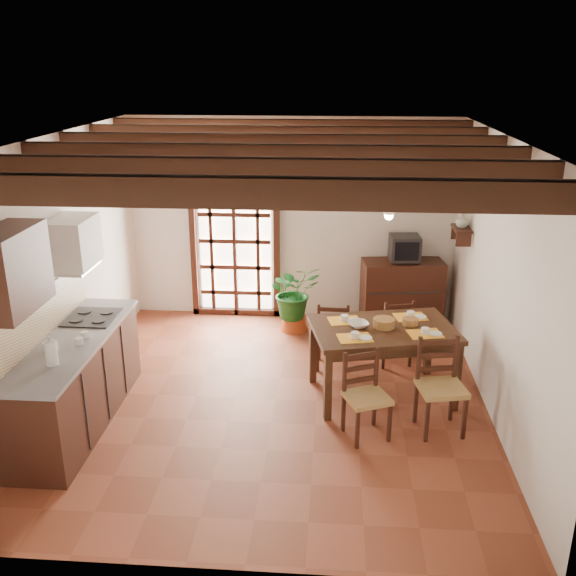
# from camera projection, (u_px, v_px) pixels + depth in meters

# --- Properties ---
(ground_plane) EXTENTS (5.00, 5.00, 0.00)m
(ground_plane) POSITION_uv_depth(u_px,v_px,m) (276.00, 399.00, 6.99)
(ground_plane) COLOR brown
(room_shell) EXTENTS (4.52, 5.02, 2.81)m
(room_shell) POSITION_uv_depth(u_px,v_px,m) (275.00, 238.00, 6.38)
(room_shell) COLOR silver
(room_shell) RESTS_ON ground_plane
(ceiling_beams) EXTENTS (4.50, 4.34, 0.20)m
(ceiling_beams) POSITION_uv_depth(u_px,v_px,m) (274.00, 149.00, 6.09)
(ceiling_beams) COLOR black
(ceiling_beams) RESTS_ON room_shell
(french_door) EXTENTS (1.26, 0.11, 2.32)m
(french_door) POSITION_uv_depth(u_px,v_px,m) (235.00, 236.00, 8.95)
(french_door) COLOR white
(french_door) RESTS_ON ground_plane
(kitchen_counter) EXTENTS (0.64, 2.25, 1.38)m
(kitchen_counter) POSITION_uv_depth(u_px,v_px,m) (76.00, 380.00, 6.41)
(kitchen_counter) COLOR #331810
(kitchen_counter) RESTS_ON ground_plane
(upper_cabinet) EXTENTS (0.35, 0.80, 0.70)m
(upper_cabinet) POSITION_uv_depth(u_px,v_px,m) (11.00, 271.00, 5.30)
(upper_cabinet) COLOR #331810
(upper_cabinet) RESTS_ON room_shell
(range_hood) EXTENTS (0.38, 0.60, 0.54)m
(range_hood) POSITION_uv_depth(u_px,v_px,m) (74.00, 243.00, 6.51)
(range_hood) COLOR white
(range_hood) RESTS_ON room_shell
(counter_items) EXTENTS (0.50, 1.43, 0.25)m
(counter_items) POSITION_uv_depth(u_px,v_px,m) (74.00, 332.00, 6.33)
(counter_items) COLOR black
(counter_items) RESTS_ON kitchen_counter
(dining_table) EXTENTS (1.67, 1.26, 0.81)m
(dining_table) POSITION_uv_depth(u_px,v_px,m) (383.00, 336.00, 6.85)
(dining_table) COLOR #382012
(dining_table) RESTS_ON ground_plane
(chair_near_left) EXTENTS (0.52, 0.51, 0.86)m
(chair_near_left) POSITION_uv_depth(u_px,v_px,m) (366.00, 411.00, 6.23)
(chair_near_left) COLOR #A88447
(chair_near_left) RESTS_ON ground_plane
(chair_near_right) EXTENTS (0.51, 0.49, 0.95)m
(chair_near_right) POSITION_uv_depth(u_px,v_px,m) (440.00, 403.00, 6.33)
(chair_near_right) COLOR #A88447
(chair_near_right) RESTS_ON ground_plane
(chair_far_left) EXTENTS (0.40, 0.38, 0.85)m
(chair_far_left) POSITION_uv_depth(u_px,v_px,m) (333.00, 346.00, 7.66)
(chair_far_left) COLOR #A88447
(chair_far_left) RESTS_ON ground_plane
(chair_far_right) EXTENTS (0.47, 0.45, 0.84)m
(chair_far_right) POSITION_uv_depth(u_px,v_px,m) (393.00, 342.00, 7.76)
(chair_far_right) COLOR #A88447
(chair_far_right) RESTS_ON ground_plane
(table_setting) EXTENTS (1.09, 0.72, 0.10)m
(table_setting) POSITION_uv_depth(u_px,v_px,m) (384.00, 319.00, 6.79)
(table_setting) COLOR #FFAC28
(table_setting) RESTS_ON dining_table
(table_bowl) EXTENTS (0.28, 0.28, 0.05)m
(table_bowl) POSITION_uv_depth(u_px,v_px,m) (358.00, 324.00, 6.82)
(table_bowl) COLOR white
(table_bowl) RESTS_ON dining_table
(sideboard) EXTENTS (1.14, 0.63, 0.92)m
(sideboard) POSITION_uv_depth(u_px,v_px,m) (402.00, 293.00, 8.82)
(sideboard) COLOR #331810
(sideboard) RESTS_ON ground_plane
(crt_tv) EXTENTS (0.42, 0.39, 0.34)m
(crt_tv) POSITION_uv_depth(u_px,v_px,m) (405.00, 248.00, 8.60)
(crt_tv) COLOR black
(crt_tv) RESTS_ON sideboard
(fuse_box) EXTENTS (0.25, 0.03, 0.32)m
(fuse_box) POSITION_uv_depth(u_px,v_px,m) (403.00, 197.00, 8.63)
(fuse_box) COLOR white
(fuse_box) RESTS_ON room_shell
(plant_pot) EXTENTS (0.37, 0.37, 0.23)m
(plant_pot) POSITION_uv_depth(u_px,v_px,m) (294.00, 322.00, 8.76)
(plant_pot) COLOR #9B3C16
(plant_pot) RESTS_ON ground_plane
(potted_plant) EXTENTS (2.22, 2.10, 1.96)m
(potted_plant) POSITION_uv_depth(u_px,v_px,m) (294.00, 291.00, 8.61)
(potted_plant) COLOR #144C19
(potted_plant) RESTS_ON ground_plane
(wall_shelf) EXTENTS (0.20, 0.42, 0.20)m
(wall_shelf) POSITION_uv_depth(u_px,v_px,m) (461.00, 232.00, 7.84)
(wall_shelf) COLOR #331810
(wall_shelf) RESTS_ON room_shell
(shelf_vase) EXTENTS (0.15, 0.15, 0.15)m
(shelf_vase) POSITION_uv_depth(u_px,v_px,m) (462.00, 220.00, 7.79)
(shelf_vase) COLOR #B2BFB2
(shelf_vase) RESTS_ON wall_shelf
(shelf_flowers) EXTENTS (0.14, 0.14, 0.36)m
(shelf_flowers) POSITION_uv_depth(u_px,v_px,m) (464.00, 204.00, 7.72)
(shelf_flowers) COLOR #FFAC28
(shelf_flowers) RESTS_ON shelf_vase
(framed_picture) EXTENTS (0.03, 0.32, 0.32)m
(framed_picture) POSITION_uv_depth(u_px,v_px,m) (473.00, 188.00, 7.65)
(framed_picture) COLOR brown
(framed_picture) RESTS_ON room_shell
(pendant_lamp) EXTENTS (0.36, 0.36, 0.84)m
(pendant_lamp) POSITION_uv_depth(u_px,v_px,m) (389.00, 208.00, 6.48)
(pendant_lamp) COLOR black
(pendant_lamp) RESTS_ON room_shell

